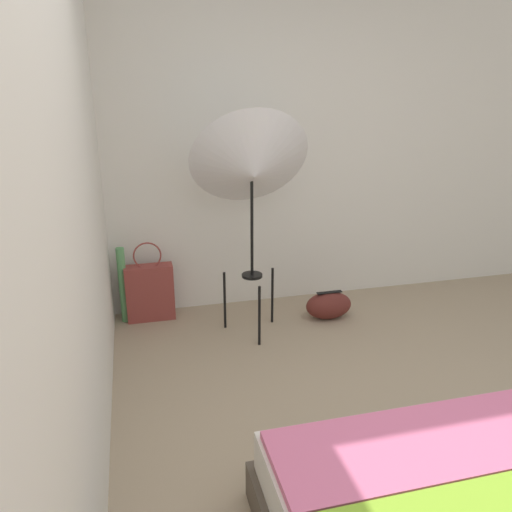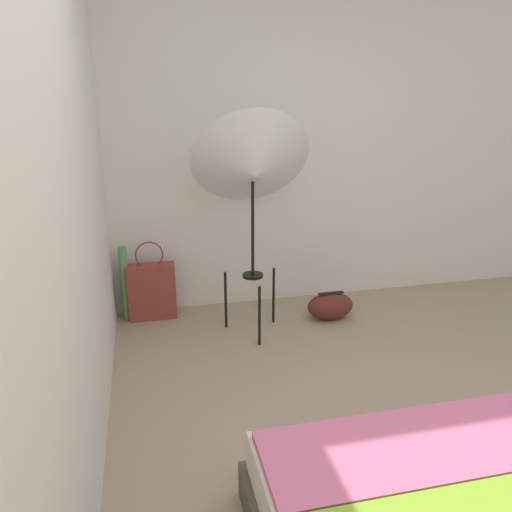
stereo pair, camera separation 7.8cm
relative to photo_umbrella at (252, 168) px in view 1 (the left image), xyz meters
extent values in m
plane|color=gray|center=(0.34, -1.81, -1.25)|extent=(14.00, 14.00, 0.00)
cube|color=silver|center=(0.34, 0.58, 0.05)|extent=(8.00, 0.05, 2.60)
cube|color=silver|center=(-1.06, -0.81, 0.05)|extent=(0.05, 8.00, 2.60)
cube|color=#D6668E|center=(0.36, -1.87, -0.87)|extent=(1.46, 0.45, 0.04)
cylinder|color=black|center=(0.00, -0.22, -1.02)|extent=(0.02, 0.02, 0.46)
cylinder|color=black|center=(-0.19, 0.11, -1.02)|extent=(0.02, 0.02, 0.46)
cylinder|color=black|center=(0.19, 0.11, -1.02)|extent=(0.02, 0.02, 0.46)
cylinder|color=black|center=(0.00, 0.00, -0.79)|extent=(0.15, 0.15, 0.02)
cylinder|color=black|center=(0.00, 0.00, -0.39)|extent=(0.02, 0.02, 0.80)
cone|color=silver|center=(0.00, 0.00, 0.01)|extent=(0.85, 0.64, 0.81)
cube|color=brown|center=(-0.74, 0.41, -1.03)|extent=(0.38, 0.14, 0.46)
torus|color=brown|center=(-0.74, 0.41, -0.71)|extent=(0.22, 0.01, 0.22)
ellipsoid|color=#5B231E|center=(0.66, 0.07, -1.14)|extent=(0.38, 0.22, 0.22)
cube|color=black|center=(0.66, 0.07, -1.03)|extent=(0.21, 0.04, 0.01)
cylinder|color=#56995B|center=(-0.94, 0.42, -0.95)|extent=(0.06, 0.06, 0.62)
camera|label=1|loc=(-0.81, -3.36, 0.56)|focal=35.00mm
camera|label=2|loc=(-0.74, -3.38, 0.56)|focal=35.00mm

